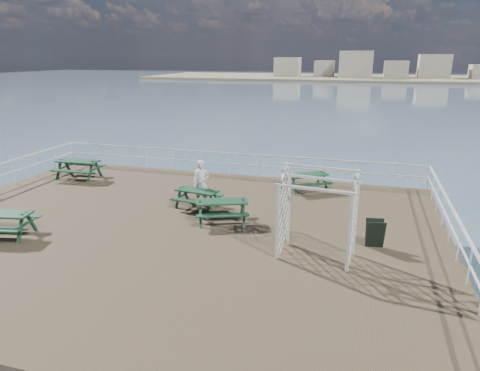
% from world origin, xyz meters
% --- Properties ---
extents(ground, '(18.00, 14.00, 0.30)m').
position_xyz_m(ground, '(0.00, 0.00, -0.15)').
color(ground, brown).
rests_on(ground, ground).
extents(sea_backdrop, '(300.00, 300.00, 9.20)m').
position_xyz_m(sea_backdrop, '(12.54, 134.07, -0.51)').
color(sea_backdrop, '#435971').
rests_on(sea_backdrop, ground).
extents(railing, '(17.77, 13.76, 1.10)m').
position_xyz_m(railing, '(-0.07, 2.57, 0.87)').
color(railing, silver).
rests_on(railing, ground).
extents(picnic_table_a, '(2.03, 1.66, 0.96)m').
position_xyz_m(picnic_table_a, '(-6.62, 4.30, 0.61)').
color(picnic_table_a, '#153923').
rests_on(picnic_table_a, ground).
extents(picnic_table_b, '(1.77, 1.51, 0.78)m').
position_xyz_m(picnic_table_b, '(0.22, 2.09, 0.50)').
color(picnic_table_b, '#153923').
rests_on(picnic_table_b, ground).
extents(picnic_table_c, '(2.18, 2.09, 0.83)m').
position_xyz_m(picnic_table_c, '(3.92, 5.35, 0.53)').
color(picnic_table_c, '#153923').
rests_on(picnic_table_c, ground).
extents(picnic_table_d, '(2.05, 1.77, 0.88)m').
position_xyz_m(picnic_table_d, '(-4.70, -2.14, 0.56)').
color(picnic_table_d, '#153923').
rests_on(picnic_table_d, ground).
extents(picnic_table_e, '(2.16, 1.97, 0.86)m').
position_xyz_m(picnic_table_e, '(1.57, 0.98, 0.55)').
color(picnic_table_e, '#153923').
rests_on(picnic_table_e, ground).
extents(trellis_arbor, '(2.26, 1.38, 2.67)m').
position_xyz_m(trellis_arbor, '(5.00, -0.84, 1.18)').
color(trellis_arbor, silver).
rests_on(trellis_arbor, ground).
extents(sandwich_board, '(0.59, 0.48, 0.87)m').
position_xyz_m(sandwich_board, '(6.63, 0.31, 0.42)').
color(sandwich_board, black).
rests_on(sandwich_board, ground).
extents(person, '(0.69, 0.50, 1.75)m').
position_xyz_m(person, '(0.27, 2.40, 0.88)').
color(person, white).
rests_on(person, ground).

